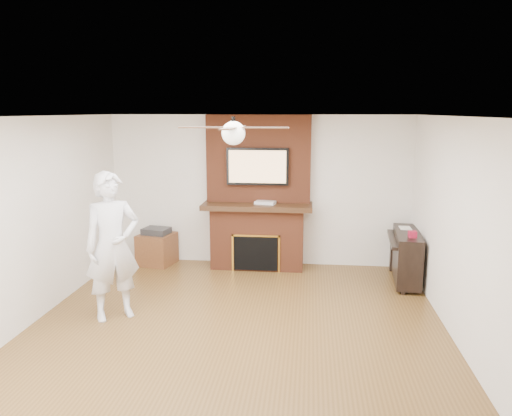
# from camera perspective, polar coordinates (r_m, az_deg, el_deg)

# --- Properties ---
(room_shell) EXTENTS (5.36, 5.86, 2.86)m
(room_shell) POSITION_cam_1_polar(r_m,az_deg,el_deg) (5.66, -2.50, -2.34)
(room_shell) COLOR brown
(room_shell) RESTS_ON ground
(fireplace) EXTENTS (1.78, 0.64, 2.50)m
(fireplace) POSITION_cam_1_polar(r_m,az_deg,el_deg) (8.18, 0.21, 0.03)
(fireplace) COLOR brown
(fireplace) RESTS_ON ground
(tv) EXTENTS (1.00, 0.08, 0.60)m
(tv) POSITION_cam_1_polar(r_m,az_deg,el_deg) (8.04, 0.18, 4.77)
(tv) COLOR black
(tv) RESTS_ON fireplace
(ceiling_fan) EXTENTS (1.21, 1.21, 0.31)m
(ceiling_fan) POSITION_cam_1_polar(r_m,az_deg,el_deg) (5.51, -2.60, 8.66)
(ceiling_fan) COLOR black
(ceiling_fan) RESTS_ON room_shell
(person) EXTENTS (0.81, 0.76, 1.85)m
(person) POSITION_cam_1_polar(r_m,az_deg,el_deg) (6.40, -16.08, -4.22)
(person) COLOR silver
(person) RESTS_ON ground
(side_table) EXTENTS (0.64, 0.64, 0.63)m
(side_table) POSITION_cam_1_polar(r_m,az_deg,el_deg) (8.63, -11.26, -4.43)
(side_table) COLOR brown
(side_table) RESTS_ON ground
(piano) EXTENTS (0.54, 1.22, 0.87)m
(piano) POSITION_cam_1_polar(r_m,az_deg,el_deg) (7.88, 16.79, -5.20)
(piano) COLOR black
(piano) RESTS_ON ground
(cable_box) EXTENTS (0.35, 0.25, 0.05)m
(cable_box) POSITION_cam_1_polar(r_m,az_deg,el_deg) (8.06, 1.07, 0.63)
(cable_box) COLOR silver
(cable_box) RESTS_ON fireplace
(candle_orange) EXTENTS (0.07, 0.07, 0.14)m
(candle_orange) POSITION_cam_1_polar(r_m,az_deg,el_deg) (8.28, -1.61, -6.47)
(candle_orange) COLOR orange
(candle_orange) RESTS_ON ground
(candle_green) EXTENTS (0.07, 0.07, 0.08)m
(candle_green) POSITION_cam_1_polar(r_m,az_deg,el_deg) (8.23, -0.57, -6.75)
(candle_green) COLOR #398F44
(candle_green) RESTS_ON ground
(candle_cream) EXTENTS (0.08, 0.08, 0.11)m
(candle_cream) POSITION_cam_1_polar(r_m,az_deg,el_deg) (8.22, 0.43, -6.67)
(candle_cream) COLOR #F5E1C3
(candle_cream) RESTS_ON ground
(candle_blue) EXTENTS (0.06, 0.06, 0.08)m
(candle_blue) POSITION_cam_1_polar(r_m,az_deg,el_deg) (8.19, 1.55, -6.88)
(candle_blue) COLOR #2C4F84
(candle_blue) RESTS_ON ground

